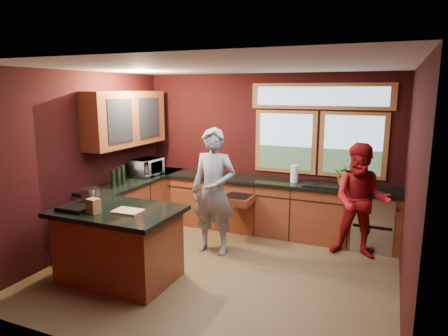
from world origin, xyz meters
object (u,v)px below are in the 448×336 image
Objects in this scene: person_red at (361,201)px; cutting_board at (128,211)px; person_grey at (214,191)px; island at (119,244)px; stock_pot at (90,195)px.

person_red is 4.82× the size of cutting_board.
island is at bearing -121.22° from person_grey.
person_grey is 5.38× the size of cutting_board.
island is 0.82× the size of person_grey.
person_red is at bearing 37.98° from cutting_board.
stock_pot reaches higher than island.
cutting_board is (-0.55, -1.35, 0.01)m from person_grey.
person_grey reaches higher than stock_pot.
cutting_board is at bearing -14.04° from island.
person_grey is at bearing 41.54° from stock_pot.
person_red is (2.03, 0.67, -0.10)m from person_grey.
cutting_board is 1.46× the size of stock_pot.
island is 4.43× the size of cutting_board.
person_grey is 1.46m from cutting_board.
person_red reaches higher than stock_pot.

